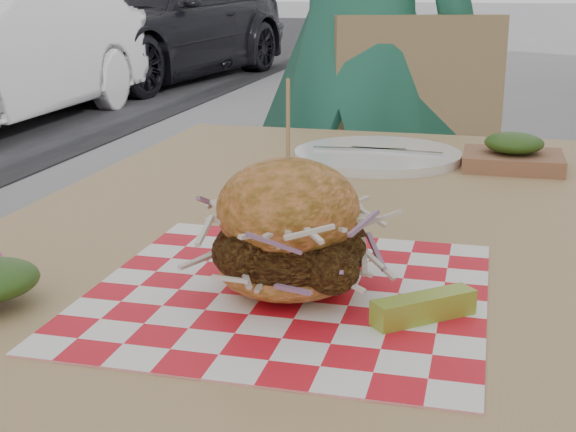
{
  "coord_description": "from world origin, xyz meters",
  "views": [
    {
      "loc": [
        -0.09,
        -0.7,
        1.03
      ],
      "look_at": [
        -0.26,
        -0.03,
        0.82
      ],
      "focal_mm": 50.0,
      "sensor_mm": 36.0,
      "label": 1
    }
  ],
  "objects_px": {
    "car_dark": "(152,23)",
    "patio_chair": "(397,184)",
    "diner": "(357,48)",
    "patio_table": "(336,280)",
    "sandwich": "(288,236)"
  },
  "relations": [
    {
      "from": "patio_table",
      "to": "sandwich",
      "type": "xyz_separation_m",
      "value": [
        0.0,
        -0.25,
        0.13
      ]
    },
    {
      "from": "patio_table",
      "to": "patio_chair",
      "type": "bearing_deg",
      "value": 91.96
    },
    {
      "from": "diner",
      "to": "sandwich",
      "type": "xyz_separation_m",
      "value": [
        0.16,
        -1.38,
        -0.06
      ]
    },
    {
      "from": "car_dark",
      "to": "patio_table",
      "type": "height_order",
      "value": "car_dark"
    },
    {
      "from": "diner",
      "to": "car_dark",
      "type": "height_order",
      "value": "diner"
    },
    {
      "from": "diner",
      "to": "patio_chair",
      "type": "relative_size",
      "value": 1.82
    },
    {
      "from": "diner",
      "to": "patio_table",
      "type": "distance_m",
      "value": 1.16
    },
    {
      "from": "car_dark",
      "to": "patio_chair",
      "type": "height_order",
      "value": "car_dark"
    },
    {
      "from": "patio_chair",
      "to": "sandwich",
      "type": "relative_size",
      "value": 4.84
    },
    {
      "from": "patio_table",
      "to": "sandwich",
      "type": "height_order",
      "value": "sandwich"
    },
    {
      "from": "diner",
      "to": "car_dark",
      "type": "xyz_separation_m",
      "value": [
        -3.18,
        6.01,
        -0.27
      ]
    },
    {
      "from": "car_dark",
      "to": "patio_chair",
      "type": "bearing_deg",
      "value": -52.16
    },
    {
      "from": "diner",
      "to": "patio_chair",
      "type": "bearing_deg",
      "value": 138.06
    },
    {
      "from": "diner",
      "to": "car_dark",
      "type": "bearing_deg",
      "value": -55.53
    },
    {
      "from": "car_dark",
      "to": "patio_table",
      "type": "distance_m",
      "value": 7.89
    }
  ]
}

